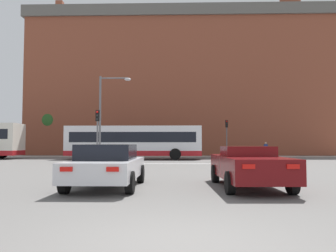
{
  "coord_description": "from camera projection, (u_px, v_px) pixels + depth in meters",
  "views": [
    {
      "loc": [
        -0.02,
        -4.69,
        1.41
      ],
      "look_at": [
        -0.74,
        22.57,
        2.89
      ],
      "focal_mm": 35.0,
      "sensor_mm": 36.0,
      "label": 1
    }
  ],
  "objects": [
    {
      "name": "ground_plane",
      "position": [
        178.0,
        244.0,
        4.6
      ],
      "size": [
        400.0,
        400.0,
        0.0
      ],
      "primitive_type": "plane",
      "color": "#605E5B"
    },
    {
      "name": "car_roadster_right",
      "position": [
        248.0,
        166.0,
        10.5
      ],
      "size": [
        2.05,
        4.62,
        1.32
      ],
      "rotation": [
        0.0,
        0.0,
        0.03
      ],
      "color": "#600C0F",
      "rests_on": "ground_plane"
    },
    {
      "name": "stop_line_strip",
      "position": [
        177.0,
        164.0,
        22.98
      ],
      "size": [
        8.27,
        0.3,
        0.01
      ],
      "primitive_type": "cube",
      "color": "silver",
      "rests_on": "ground_plane"
    },
    {
      "name": "brick_civic_building",
      "position": [
        180.0,
        87.0,
        46.27
      ],
      "size": [
        39.17,
        13.81,
        25.52
      ],
      "color": "brown",
      "rests_on": "ground_plane"
    },
    {
      "name": "far_pavement",
      "position": [
        177.0,
        156.0,
        36.17
      ],
      "size": [
        69.19,
        2.5,
        0.01
      ],
      "primitive_type": "cube",
      "color": "#A09B91",
      "rests_on": "ground_plane"
    },
    {
      "name": "car_saloon_left",
      "position": [
        107.0,
        165.0,
        10.52
      ],
      "size": [
        2.08,
        4.36,
        1.38
      ],
      "rotation": [
        0.0,
        0.0,
        -0.0
      ],
      "color": "silver",
      "rests_on": "ground_plane"
    },
    {
      "name": "tree_by_building",
      "position": [
        54.0,
        121.0,
        41.79
      ],
      "size": [
        4.26,
        4.26,
        6.55
      ],
      "color": "#4C3823",
      "rests_on": "ground_plane"
    },
    {
      "name": "traffic_light_far_right",
      "position": [
        227.0,
        132.0,
        35.9
      ],
      "size": [
        0.26,
        0.31,
        4.01
      ],
      "color": "slate",
      "rests_on": "ground_plane"
    },
    {
      "name": "bus_crossing_lead",
      "position": [
        134.0,
        142.0,
        29.66
      ],
      "size": [
        12.09,
        2.69,
        2.99
      ],
      "rotation": [
        0.0,
        0.0,
        1.57
      ],
      "color": "silver",
      "rests_on": "ground_plane"
    },
    {
      "name": "street_lamp_junction",
      "position": [
        106.0,
        108.0,
        25.0
      ],
      "size": [
        2.44,
        0.36,
        6.59
      ],
      "color": "slate",
      "rests_on": "ground_plane"
    },
    {
      "name": "traffic_light_near_left",
      "position": [
        97.0,
        127.0,
        23.49
      ],
      "size": [
        0.26,
        0.31,
        3.83
      ],
      "color": "slate",
      "rests_on": "ground_plane"
    },
    {
      "name": "pedestrian_waiting",
      "position": [
        266.0,
        148.0,
        35.23
      ],
      "size": [
        0.43,
        0.28,
        1.59
      ],
      "rotation": [
        0.0,
        0.0,
        6.14
      ],
      "color": "brown",
      "rests_on": "ground_plane"
    }
  ]
}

